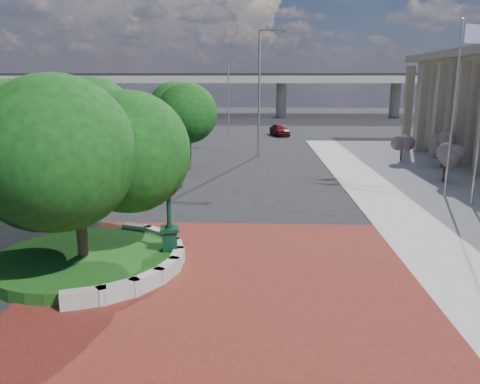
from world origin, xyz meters
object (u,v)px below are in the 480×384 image
(flagpole_b, at_px, (454,109))
(street_lamp_far, at_px, (230,91))
(post_clock, at_px, (168,195))
(street_lamp_near, at_px, (262,83))
(parked_car, at_px, (280,130))

(flagpole_b, distance_m, street_lamp_far, 34.44)
(street_lamp_far, bearing_deg, flagpole_b, -66.65)
(post_clock, relative_size, street_lamp_near, 0.42)
(street_lamp_far, bearing_deg, parked_car, -20.24)
(parked_car, distance_m, street_lamp_near, 16.38)
(street_lamp_near, relative_size, street_lamp_far, 1.20)
(post_clock, height_order, street_lamp_far, street_lamp_far)
(post_clock, height_order, flagpole_b, flagpole_b)
(flagpole_b, bearing_deg, post_clock, -143.36)
(post_clock, bearing_deg, flagpole_b, 36.64)
(parked_car, relative_size, street_lamp_near, 0.39)
(parked_car, bearing_deg, street_lamp_far, 145.51)
(parked_car, xyz_separation_m, street_lamp_near, (-2.21, -15.33, 5.32))
(post_clock, bearing_deg, parked_car, 81.94)
(flagpole_b, xyz_separation_m, street_lamp_far, (-13.65, 31.62, 0.27))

